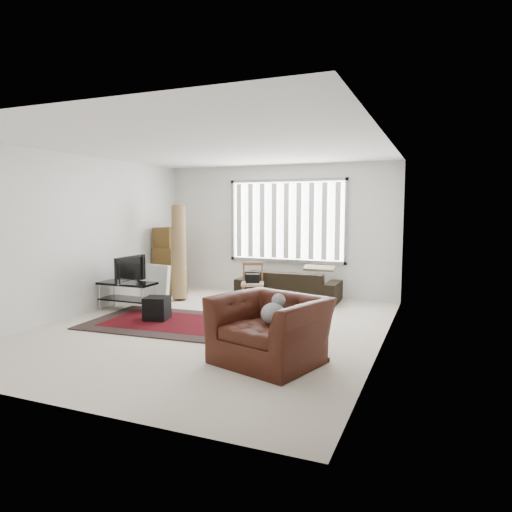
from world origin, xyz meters
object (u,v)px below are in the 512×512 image
at_px(tv_stand, 127,290).
at_px(moving_boxes, 169,263).
at_px(sofa, 288,281).
at_px(side_chair, 253,281).
at_px(armchair, 270,325).

relative_size(tv_stand, moving_boxes, 0.72).
distance_m(tv_stand, sofa, 3.07).
distance_m(tv_stand, side_chair, 2.28).
bearing_deg(side_chair, moving_boxes, 150.55).
height_order(sofa, armchair, armchair).
bearing_deg(armchair, tv_stand, 171.25).
xyz_separation_m(tv_stand, side_chair, (1.86, 1.33, 0.07)).
relative_size(tv_stand, side_chair, 1.30).
relative_size(moving_boxes, side_chair, 1.80).
xyz_separation_m(side_chair, armchair, (1.45, -2.94, 0.01)).
bearing_deg(side_chair, armchair, -84.48).
height_order(moving_boxes, side_chair, moving_boxes).
xyz_separation_m(moving_boxes, armchair, (3.50, -3.26, -0.21)).
height_order(moving_boxes, armchair, moving_boxes).
bearing_deg(armchair, moving_boxes, 154.34).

